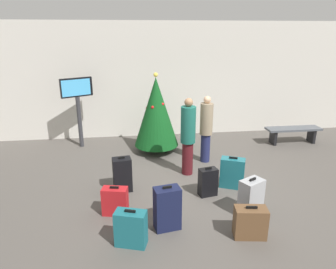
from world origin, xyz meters
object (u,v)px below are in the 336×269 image
object	(u,v)px
waiting_bench	(293,131)
suitcase_6	(251,197)
suitcase_2	(131,228)
traveller_1	(188,135)
suitcase_5	(167,208)
suitcase_4	(250,222)
traveller_0	(206,128)
suitcase_1	(115,201)
flight_info_kiosk	(78,99)
holiday_tree	(156,112)
suitcase_7	(122,175)
suitcase_0	(208,182)
suitcase_3	(232,173)

from	to	relation	value
waiting_bench	suitcase_6	distance (m)	4.44
waiting_bench	suitcase_2	distance (m)	6.38
waiting_bench	traveller_1	distance (m)	3.96
suitcase_5	suitcase_4	bearing A→B (deg)	-16.88
traveller_0	suitcase_1	distance (m)	3.18
flight_info_kiosk	suitcase_1	xyz separation A→B (m)	(1.10, -3.70, -1.14)
holiday_tree	traveller_1	xyz separation A→B (m)	(0.59, -1.53, -0.18)
suitcase_4	suitcase_6	size ratio (longest dim) A/B	0.77
suitcase_4	suitcase_2	bearing A→B (deg)	178.77
holiday_tree	suitcase_7	distance (m)	2.47
suitcase_0	suitcase_5	bearing A→B (deg)	-133.77
traveller_1	suitcase_5	xyz separation A→B (m)	(-0.74, -2.06, -0.58)
suitcase_6	suitcase_4	bearing A→B (deg)	-112.28
flight_info_kiosk	suitcase_3	bearing A→B (deg)	-39.88
suitcase_5	suitcase_6	distance (m)	1.57
suitcase_4	suitcase_0	bearing A→B (deg)	103.72
suitcase_1	suitcase_6	size ratio (longest dim) A/B	0.77
traveller_0	suitcase_6	size ratio (longest dim) A/B	2.35
traveller_0	suitcase_2	world-z (taller)	traveller_0
holiday_tree	suitcase_1	distance (m)	3.33
holiday_tree	suitcase_4	xyz separation A→B (m)	(1.15, -3.98, -0.88)
suitcase_7	traveller_1	bearing A→B (deg)	22.78
flight_info_kiosk	traveller_0	bearing A→B (deg)	-24.72
waiting_bench	suitcase_0	world-z (taller)	suitcase_0
traveller_0	suitcase_3	size ratio (longest dim) A/B	2.46
suitcase_0	waiting_bench	bearing A→B (deg)	39.35
traveller_0	suitcase_3	bearing A→B (deg)	-80.84
suitcase_4	traveller_0	bearing A→B (deg)	89.47
suitcase_0	suitcase_1	size ratio (longest dim) A/B	1.11
flight_info_kiosk	suitcase_3	world-z (taller)	flight_info_kiosk
flight_info_kiosk	suitcase_0	world-z (taller)	flight_info_kiosk
suitcase_1	traveller_0	bearing A→B (deg)	44.35
holiday_tree	traveller_1	world-z (taller)	holiday_tree
traveller_0	suitcase_5	world-z (taller)	traveller_0
suitcase_2	suitcase_6	xyz separation A→B (m)	(2.17, 0.57, 0.05)
flight_info_kiosk	waiting_bench	distance (m)	6.38
suitcase_2	suitcase_5	xyz separation A→B (m)	(0.61, 0.36, 0.09)
suitcase_2	suitcase_5	distance (m)	0.72
holiday_tree	suitcase_0	size ratio (longest dim) A/B	3.53
flight_info_kiosk	suitcase_0	size ratio (longest dim) A/B	3.22
waiting_bench	suitcase_4	size ratio (longest dim) A/B	2.92
suitcase_3	suitcase_2	bearing A→B (deg)	-143.12
waiting_bench	suitcase_0	size ratio (longest dim) A/B	2.63
suitcase_6	traveller_0	bearing A→B (deg)	95.07
flight_info_kiosk	suitcase_5	size ratio (longest dim) A/B	2.51
waiting_bench	suitcase_4	xyz separation A→B (m)	(-2.98, -4.12, -0.10)
suitcase_3	suitcase_4	size ratio (longest dim) A/B	1.25
traveller_1	suitcase_1	world-z (taller)	traveller_1
suitcase_0	suitcase_6	bearing A→B (deg)	-53.06
suitcase_0	suitcase_2	size ratio (longest dim) A/B	1.00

